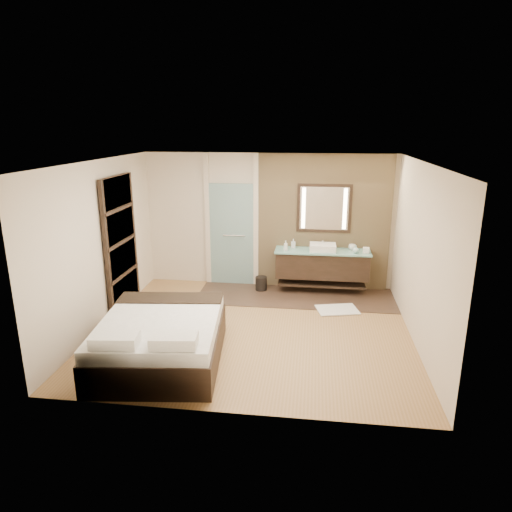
# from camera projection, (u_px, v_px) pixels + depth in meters

# --- Properties ---
(floor) EXTENTS (5.00, 5.00, 0.00)m
(floor) POSITION_uv_depth(u_px,v_px,m) (254.00, 330.00, 7.45)
(floor) COLOR olive
(floor) RESTS_ON ground
(tile_strip) EXTENTS (3.80, 1.30, 0.01)m
(tile_strip) POSITION_uv_depth(u_px,v_px,m) (295.00, 296.00, 8.89)
(tile_strip) COLOR #3A2A1F
(tile_strip) RESTS_ON floor
(stone_wall) EXTENTS (2.60, 0.08, 2.70)m
(stone_wall) POSITION_uv_depth(u_px,v_px,m) (323.00, 223.00, 9.04)
(stone_wall) COLOR tan
(stone_wall) RESTS_ON floor
(vanity) EXTENTS (1.85, 0.55, 0.88)m
(vanity) POSITION_uv_depth(u_px,v_px,m) (322.00, 264.00, 8.98)
(vanity) COLOR black
(vanity) RESTS_ON stone_wall
(mirror_unit) EXTENTS (1.06, 0.04, 0.96)m
(mirror_unit) POSITION_uv_depth(u_px,v_px,m) (324.00, 208.00, 8.91)
(mirror_unit) COLOR black
(mirror_unit) RESTS_ON stone_wall
(frosted_door) EXTENTS (1.10, 0.12, 2.70)m
(frosted_door) POSITION_uv_depth(u_px,v_px,m) (232.00, 230.00, 9.32)
(frosted_door) COLOR #BCEEEE
(frosted_door) RESTS_ON floor
(shoji_partition) EXTENTS (0.06, 1.20, 2.40)m
(shoji_partition) POSITION_uv_depth(u_px,v_px,m) (121.00, 244.00, 7.98)
(shoji_partition) COLOR black
(shoji_partition) RESTS_ON floor
(bed) EXTENTS (1.85, 2.22, 0.79)m
(bed) POSITION_uv_depth(u_px,v_px,m) (161.00, 339.00, 6.39)
(bed) COLOR black
(bed) RESTS_ON floor
(bath_mat) EXTENTS (0.82, 0.66, 0.02)m
(bath_mat) POSITION_uv_depth(u_px,v_px,m) (337.00, 310.00, 8.21)
(bath_mat) COLOR silver
(bath_mat) RESTS_ON floor
(waste_bin) EXTENTS (0.29, 0.29, 0.29)m
(waste_bin) POSITION_uv_depth(u_px,v_px,m) (261.00, 284.00, 9.18)
(waste_bin) COLOR black
(waste_bin) RESTS_ON floor
(tissue_box) EXTENTS (0.13, 0.13, 0.10)m
(tissue_box) POSITION_uv_depth(u_px,v_px,m) (366.00, 250.00, 8.71)
(tissue_box) COLOR silver
(tissue_box) RESTS_ON vanity
(soap_bottle_a) EXTENTS (0.10, 0.10, 0.20)m
(soap_bottle_a) POSITION_uv_depth(u_px,v_px,m) (286.00, 246.00, 8.85)
(soap_bottle_a) COLOR silver
(soap_bottle_a) RESTS_ON vanity
(soap_bottle_b) EXTENTS (0.09, 0.09, 0.18)m
(soap_bottle_b) POSITION_uv_depth(u_px,v_px,m) (293.00, 243.00, 9.06)
(soap_bottle_b) COLOR #B2B2B2
(soap_bottle_b) RESTS_ON vanity
(soap_bottle_c) EXTENTS (0.16, 0.16, 0.15)m
(soap_bottle_c) POSITION_uv_depth(u_px,v_px,m) (356.00, 249.00, 8.69)
(soap_bottle_c) COLOR #ACD9D5
(soap_bottle_c) RESTS_ON vanity
(cup) EXTENTS (0.17, 0.17, 0.11)m
(cup) POSITION_uv_depth(u_px,v_px,m) (352.00, 247.00, 8.93)
(cup) COLOR white
(cup) RESTS_ON vanity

